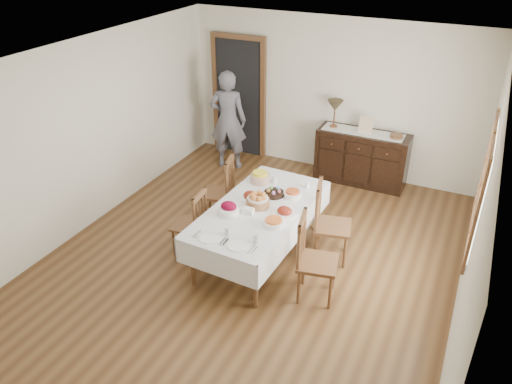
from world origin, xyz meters
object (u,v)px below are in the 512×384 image
at_px(chair_right_far, 329,222).
at_px(table_lamp, 335,106).
at_px(chair_left_far, 221,190).
at_px(sideboard, 362,158).
at_px(dining_table, 260,214).
at_px(chair_left_near, 192,223).
at_px(chair_right_near, 313,258).
at_px(person, 228,117).

height_order(chair_right_far, table_lamp, table_lamp).
xyz_separation_m(chair_left_far, sideboard, (1.49, 2.08, -0.07)).
distance_m(dining_table, chair_left_near, 0.89).
relative_size(dining_table, chair_right_far, 2.02).
distance_m(dining_table, chair_left_far, 1.02).
bearing_deg(sideboard, chair_right_near, -85.27).
relative_size(chair_left_far, chair_right_near, 0.96).
xyz_separation_m(chair_left_far, chair_right_far, (1.67, -0.19, 0.03)).
bearing_deg(sideboard, chair_right_far, -85.55).
height_order(chair_left_near, chair_right_near, chair_right_near).
relative_size(chair_right_near, sideboard, 0.72).
height_order(chair_left_far, person, person).
xyz_separation_m(chair_left_near, chair_right_near, (1.70, -0.12, 0.07)).
bearing_deg(table_lamp, chair_left_far, -114.81).
height_order(sideboard, table_lamp, table_lamp).
relative_size(dining_table, chair_right_near, 2.04).
distance_m(chair_left_near, table_lamp, 3.19).
relative_size(chair_right_far, sideboard, 0.73).
xyz_separation_m(dining_table, sideboard, (0.63, 2.61, -0.20)).
bearing_deg(chair_left_near, person, -167.28).
bearing_deg(chair_right_near, dining_table, 51.37).
bearing_deg(table_lamp, person, -166.33).
distance_m(chair_left_far, chair_right_far, 1.68).
bearing_deg(chair_left_far, table_lamp, 141.24).
distance_m(chair_left_near, chair_right_far, 1.75).
height_order(chair_left_near, sideboard, chair_left_near).
xyz_separation_m(chair_left_far, chair_right_near, (1.75, -0.98, 0.02)).
bearing_deg(chair_left_far, dining_table, 44.68).
height_order(chair_right_near, table_lamp, table_lamp).
bearing_deg(table_lamp, dining_table, -92.30).
relative_size(chair_left_near, chair_right_far, 0.86).
bearing_deg(chair_left_near, sideboard, 148.51).
bearing_deg(dining_table, table_lamp, 90.52).
xyz_separation_m(chair_left_far, table_lamp, (0.97, 2.10, 0.72)).
bearing_deg(chair_right_far, chair_right_near, 172.33).
bearing_deg(person, chair_left_far, 100.06).
xyz_separation_m(chair_left_far, person, (-0.77, 1.68, 0.40)).
bearing_deg(chair_right_near, chair_left_far, 49.20).
distance_m(dining_table, table_lamp, 2.70).
bearing_deg(chair_right_near, chair_left_near, 74.23).
xyz_separation_m(dining_table, chair_left_near, (-0.81, -0.33, -0.17)).
xyz_separation_m(person, table_lamp, (1.74, 0.42, 0.32)).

